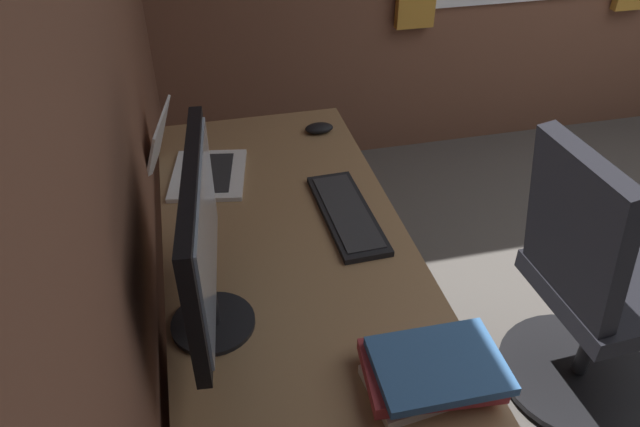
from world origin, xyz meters
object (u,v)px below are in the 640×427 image
object	(u,v)px
monitor_primary	(202,242)
mouse_main	(319,128)
laptop_leftmost	(188,163)
office_chair	(590,294)
keyboard_main	(347,213)
book_stack_near	(433,371)

from	to	relation	value
monitor_primary	mouse_main	world-z (taller)	monitor_primary
laptop_leftmost	office_chair	size ratio (longest dim) A/B	0.36
monitor_primary	mouse_main	xyz separation A→B (m)	(0.86, -0.46, -0.24)
keyboard_main	mouse_main	xyz separation A→B (m)	(0.52, -0.04, 0.01)
office_chair	mouse_main	bearing A→B (deg)	43.40
monitor_primary	laptop_leftmost	world-z (taller)	monitor_primary
laptop_leftmost	office_chair	xyz separation A→B (m)	(-0.55, -1.19, -0.33)
monitor_primary	office_chair	world-z (taller)	monitor_primary
monitor_primary	office_chair	distance (m)	1.29
monitor_primary	book_stack_near	bearing A→B (deg)	-122.58
monitor_primary	laptop_leftmost	xyz separation A→B (m)	(0.67, 0.02, -0.20)
keyboard_main	book_stack_near	distance (m)	0.62
keyboard_main	office_chair	size ratio (longest dim) A/B	0.44
laptop_leftmost	book_stack_near	distance (m)	1.05
keyboard_main	book_stack_near	world-z (taller)	book_stack_near
laptop_leftmost	office_chair	world-z (taller)	office_chair
laptop_leftmost	mouse_main	xyz separation A→B (m)	(0.20, -0.48, -0.04)
keyboard_main	mouse_main	distance (m)	0.52
office_chair	monitor_primary	bearing A→B (deg)	95.55
monitor_primary	book_stack_near	size ratio (longest dim) A/B	1.78
mouse_main	book_stack_near	bearing A→B (deg)	178.83
monitor_primary	keyboard_main	distance (m)	0.60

